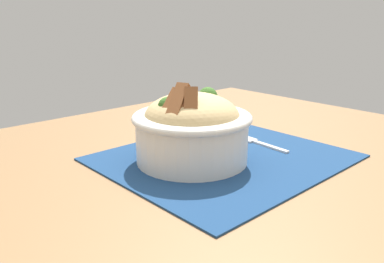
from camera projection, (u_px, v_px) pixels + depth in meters
The scene contains 4 objects.
table at pixel (223, 199), 0.69m from camera, with size 1.02×0.89×0.78m.
placemat at pixel (222, 157), 0.67m from camera, with size 0.38×0.33×0.00m, color navy.
bowl at pixel (192, 128), 0.64m from camera, with size 0.22×0.22×0.13m.
fork at pixel (257, 142), 0.74m from camera, with size 0.02×0.13×0.00m.
Camera 1 is at (-0.46, -0.43, 1.01)m, focal length 36.96 mm.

